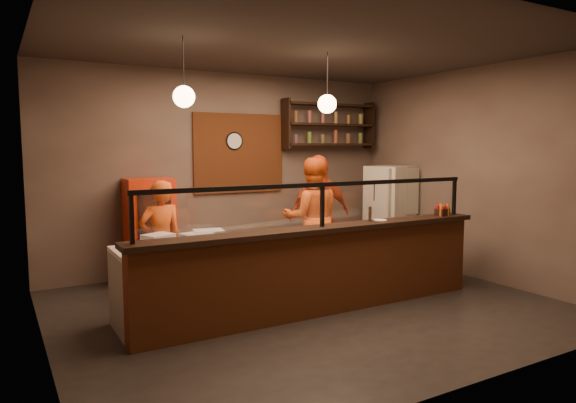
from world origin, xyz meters
TOP-DOWN VIEW (x-y plane):
  - floor at (0.00, 0.00)m, footprint 6.00×6.00m
  - ceiling at (0.00, 0.00)m, footprint 6.00×6.00m
  - wall_back at (0.00, 2.50)m, footprint 6.00×0.00m
  - wall_left at (-3.00, 0.00)m, footprint 0.00×5.00m
  - wall_right at (3.00, 0.00)m, footprint 0.00×5.00m
  - wall_front at (0.00, -2.50)m, footprint 6.00×0.00m
  - brick_patch at (0.20, 2.47)m, footprint 1.60×0.04m
  - service_counter at (0.00, -0.30)m, footprint 4.60×0.25m
  - counter_ledge at (0.00, -0.30)m, footprint 4.70×0.37m
  - worktop_cabinet at (0.00, 0.20)m, footprint 4.60×0.75m
  - worktop at (0.00, 0.20)m, footprint 4.60×0.75m
  - sneeze_guard at (0.00, -0.30)m, footprint 4.50×0.05m
  - wall_shelving at (1.90, 2.32)m, footprint 1.84×0.28m
  - wall_clock at (0.10, 2.46)m, footprint 0.30×0.04m
  - pendant_left at (-1.50, 0.20)m, footprint 0.24×0.24m
  - pendant_right at (0.40, 0.20)m, footprint 0.24×0.24m
  - cook_left at (-1.53, 1.16)m, footprint 0.61×0.43m
  - cook_mid at (0.81, 1.20)m, footprint 1.10×0.99m
  - cook_right at (1.11, 1.42)m, footprint 1.10×0.46m
  - fridge at (2.60, 1.46)m, footprint 0.84×0.80m
  - red_cooler at (-1.40, 2.15)m, footprint 0.69×0.64m
  - pizza_dough at (-0.49, 0.27)m, footprint 0.56×0.56m
  - prep_tub_a at (-1.28, 0.10)m, footprint 0.37×0.32m
  - prep_tub_b at (-1.83, 0.20)m, footprint 0.37×0.34m
  - prep_tub_c at (-1.46, 0.00)m, footprint 0.37×0.32m
  - rolling_pin at (-0.41, 0.19)m, footprint 0.39×0.15m
  - condiment_caddy at (1.98, -0.31)m, footprint 0.19×0.16m
  - pepper_mill at (0.78, -0.23)m, footprint 0.04×0.04m
  - small_plate at (0.92, -0.27)m, footprint 0.19×0.19m

SIDE VIEW (x-z plane):
  - floor at x=0.00m, z-range 0.00..0.00m
  - worktop_cabinet at x=0.00m, z-range 0.00..0.85m
  - service_counter at x=0.00m, z-range 0.00..1.00m
  - red_cooler at x=-1.40m, z-range 0.00..1.55m
  - cook_left at x=-1.53m, z-range 0.00..1.58m
  - fridge at x=2.60m, z-range 0.00..1.68m
  - worktop at x=0.00m, z-range 0.85..0.90m
  - pizza_dough at x=-0.49m, z-range 0.90..0.91m
  - cook_mid at x=0.81m, z-range 0.00..1.84m
  - rolling_pin at x=-0.41m, z-range 0.90..0.97m
  - cook_right at x=1.11m, z-range 0.00..1.88m
  - prep_tub_b at x=-1.83m, z-range 0.90..1.05m
  - prep_tub_c at x=-1.46m, z-range 0.90..1.06m
  - prep_tub_a at x=-1.28m, z-range 0.90..1.06m
  - counter_ledge at x=0.00m, z-range 1.00..1.06m
  - small_plate at x=0.92m, z-range 1.06..1.07m
  - condiment_caddy at x=1.98m, z-range 1.06..1.16m
  - pepper_mill at x=0.78m, z-range 1.06..1.25m
  - sneeze_guard at x=0.00m, z-range 1.11..1.63m
  - wall_back at x=0.00m, z-range -1.40..4.60m
  - wall_left at x=-3.00m, z-range -0.90..4.10m
  - wall_right at x=3.00m, z-range -0.90..4.10m
  - wall_front at x=0.00m, z-range -1.40..4.60m
  - brick_patch at x=0.20m, z-range 1.25..2.55m
  - wall_clock at x=0.10m, z-range 1.95..2.25m
  - wall_shelving at x=1.90m, z-range 1.98..2.83m
  - pendant_left at x=-1.50m, z-range 2.17..2.94m
  - pendant_right at x=0.40m, z-range 2.17..2.94m
  - ceiling at x=0.00m, z-range 3.20..3.20m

